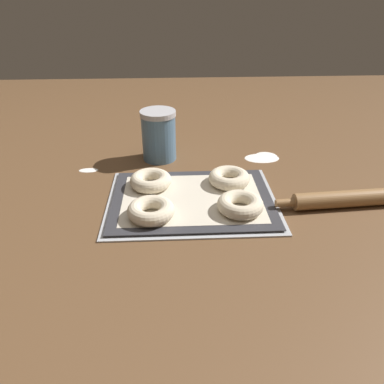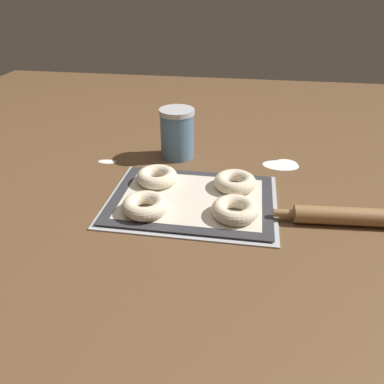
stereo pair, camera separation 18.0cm
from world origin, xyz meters
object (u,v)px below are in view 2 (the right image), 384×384
at_px(bagel_front_right, 235,210).
at_px(rolling_pin, 372,217).
at_px(bagel_back_left, 157,177).
at_px(bagel_back_right, 235,182).
at_px(bagel_front_left, 145,205).
at_px(flour_canister, 177,133).
at_px(baking_tray, 192,200).

relative_size(bagel_front_right, rolling_pin, 0.25).
bearing_deg(bagel_back_left, bagel_back_right, 0.98).
bearing_deg(bagel_back_right, bagel_front_left, -143.51).
distance_m(bagel_front_left, bagel_back_left, 0.16).
distance_m(flour_canister, rolling_pin, 0.64).
xyz_separation_m(baking_tray, rolling_pin, (0.45, -0.04, 0.02)).
xyz_separation_m(bagel_back_left, rolling_pin, (0.56, -0.11, -0.01)).
xyz_separation_m(bagel_back_left, bagel_back_right, (0.22, 0.00, 0.00)).
height_order(bagel_back_left, flour_canister, flour_canister).
distance_m(bagel_front_right, rolling_pin, 0.33).
xyz_separation_m(bagel_front_right, flour_canister, (-0.21, 0.35, 0.05)).
distance_m(bagel_back_left, bagel_back_right, 0.22).
bearing_deg(flour_canister, bagel_back_left, -95.38).
height_order(baking_tray, bagel_front_left, bagel_front_left).
distance_m(baking_tray, bagel_back_right, 0.14).
height_order(bagel_front_left, bagel_front_right, same).
distance_m(baking_tray, rolling_pin, 0.45).
height_order(baking_tray, bagel_back_right, bagel_back_right).
bearing_deg(bagel_front_right, bagel_back_right, 93.34).
xyz_separation_m(bagel_back_left, flour_canister, (0.02, 0.21, 0.05)).
relative_size(bagel_back_left, flour_canister, 0.72).
height_order(flour_canister, rolling_pin, flour_canister).
relative_size(bagel_front_left, bagel_front_right, 1.00).
bearing_deg(bagel_front_left, bagel_back_right, 36.49).
bearing_deg(bagel_back_left, bagel_front_left, -87.20).
relative_size(baking_tray, rolling_pin, 0.96).
distance_m(bagel_front_left, bagel_front_right, 0.23).
bearing_deg(bagel_front_right, bagel_front_left, -175.88).
bearing_deg(flour_canister, bagel_front_right, -58.72).
bearing_deg(baking_tray, rolling_pin, -5.24).
distance_m(baking_tray, flour_canister, 0.31).
bearing_deg(rolling_pin, bagel_front_right, -175.19).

